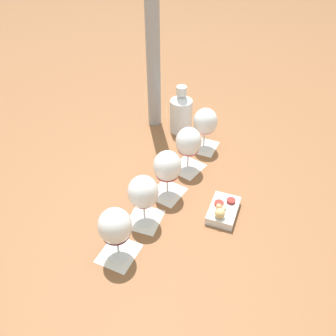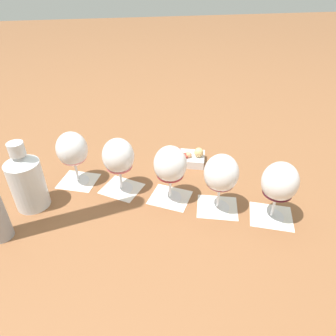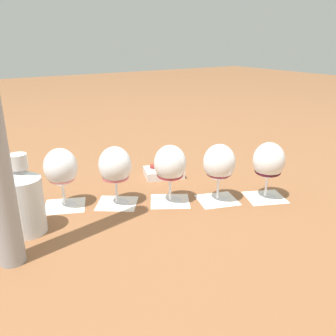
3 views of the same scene
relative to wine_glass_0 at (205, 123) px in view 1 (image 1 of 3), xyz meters
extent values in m
plane|color=brown|center=(0.28, -0.15, -0.12)|extent=(8.00, 8.00, 0.00)
cube|color=silver|center=(0.00, 0.00, -0.12)|extent=(0.15, 0.14, 0.00)
cube|color=silver|center=(0.14, -0.07, -0.12)|extent=(0.16, 0.16, 0.00)
cube|color=silver|center=(0.29, -0.14, -0.12)|extent=(0.16, 0.15, 0.00)
cube|color=silver|center=(0.42, -0.22, -0.12)|extent=(0.15, 0.14, 0.00)
cube|color=silver|center=(0.56, -0.29, -0.12)|extent=(0.15, 0.14, 0.00)
cylinder|color=white|center=(0.00, 0.00, -0.11)|extent=(0.07, 0.07, 0.01)
cylinder|color=white|center=(0.00, 0.00, -0.08)|extent=(0.01, 0.01, 0.07)
ellipsoid|color=white|center=(0.00, 0.00, 0.01)|extent=(0.10, 0.10, 0.11)
ellipsoid|color=pink|center=(0.00, 0.00, -0.02)|extent=(0.08, 0.08, 0.03)
cylinder|color=white|center=(0.14, -0.07, -0.11)|extent=(0.07, 0.07, 0.01)
cylinder|color=white|center=(0.14, -0.07, -0.08)|extent=(0.01, 0.01, 0.07)
ellipsoid|color=white|center=(0.14, -0.07, 0.01)|extent=(0.10, 0.10, 0.11)
ellipsoid|color=#DA5F69|center=(0.14, -0.07, -0.03)|extent=(0.08, 0.08, 0.02)
cylinder|color=white|center=(0.29, -0.14, -0.11)|extent=(0.07, 0.07, 0.01)
cylinder|color=white|center=(0.29, -0.14, -0.08)|extent=(0.01, 0.01, 0.07)
ellipsoid|color=white|center=(0.29, -0.14, 0.01)|extent=(0.10, 0.10, 0.11)
ellipsoid|color=#A32E38|center=(0.29, -0.14, -0.03)|extent=(0.08, 0.08, 0.02)
cylinder|color=white|center=(0.42, -0.22, -0.11)|extent=(0.07, 0.07, 0.01)
cylinder|color=white|center=(0.42, -0.22, -0.08)|extent=(0.01, 0.01, 0.07)
ellipsoid|color=white|center=(0.42, -0.22, 0.01)|extent=(0.10, 0.10, 0.11)
ellipsoid|color=maroon|center=(0.42, -0.22, -0.02)|extent=(0.08, 0.08, 0.04)
cylinder|color=white|center=(0.56, -0.29, -0.11)|extent=(0.07, 0.07, 0.01)
cylinder|color=white|center=(0.56, -0.29, -0.08)|extent=(0.01, 0.01, 0.07)
ellipsoid|color=white|center=(0.56, -0.29, 0.01)|extent=(0.10, 0.10, 0.11)
ellipsoid|color=#460E1D|center=(0.56, -0.29, -0.03)|extent=(0.08, 0.08, 0.03)
cylinder|color=silver|center=(-0.13, -0.10, -0.04)|extent=(0.10, 0.10, 0.15)
cone|color=silver|center=(-0.13, -0.10, 0.05)|extent=(0.10, 0.10, 0.03)
cylinder|color=silver|center=(-0.13, -0.10, 0.08)|extent=(0.04, 0.04, 0.04)
cube|color=silver|center=(0.38, 0.05, -0.10)|extent=(0.16, 0.13, 0.03)
sphere|color=#DBB775|center=(0.43, 0.03, -0.07)|extent=(0.03, 0.03, 0.03)
sphere|color=tan|center=(0.39, 0.03, -0.08)|extent=(0.02, 0.02, 0.02)
cylinder|color=maroon|center=(0.36, 0.07, -0.08)|extent=(0.03, 0.03, 0.01)
cylinder|color=#DBB775|center=(0.39, 0.04, -0.08)|extent=(0.02, 0.02, 0.01)
cylinder|color=maroon|center=(0.37, 0.03, -0.08)|extent=(0.03, 0.03, 0.01)
cylinder|color=#99999E|center=(-0.19, -0.21, 0.34)|extent=(0.06, 0.06, 0.92)
camera|label=1|loc=(1.22, -0.12, 0.77)|focal=38.00mm
camera|label=2|loc=(0.14, -0.86, 0.49)|focal=32.00mm
camera|label=3|loc=(-0.26, -0.98, 0.36)|focal=38.00mm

